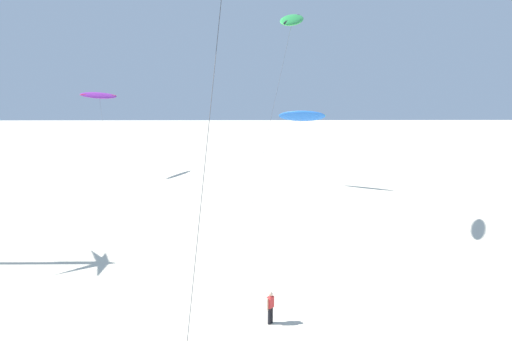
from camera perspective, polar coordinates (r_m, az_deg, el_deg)
flying_kite_0 at (r=31.96m, az=4.85°, el=19.36°), size 5.12×9.17×16.45m
flying_kite_3 at (r=55.89m, az=-20.16°, el=9.36°), size 5.69×11.90×10.39m
flying_kite_4 at (r=45.59m, az=6.07°, el=7.24°), size 5.42×9.17×8.60m
person_far_watcher at (r=20.60m, az=1.93°, el=-17.60°), size 0.38×0.39×1.57m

